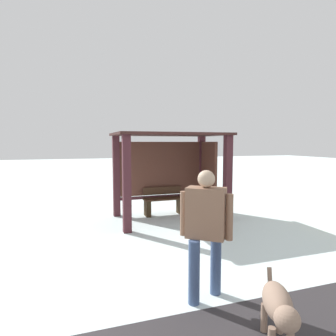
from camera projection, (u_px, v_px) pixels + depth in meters
ground_plane at (170, 219)px, 7.54m from camera, size 60.00×60.00×0.00m
bus_shelter at (171, 160)px, 7.69m from camera, size 2.81×1.82×2.23m
bench_left_inside at (164, 202)px, 7.97m from camera, size 1.15×0.40×0.75m
person_walking at (206, 224)px, 3.61m from camera, size 0.58×0.50×1.65m
dog at (278, 307)px, 2.75m from camera, size 0.55×0.86×0.62m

